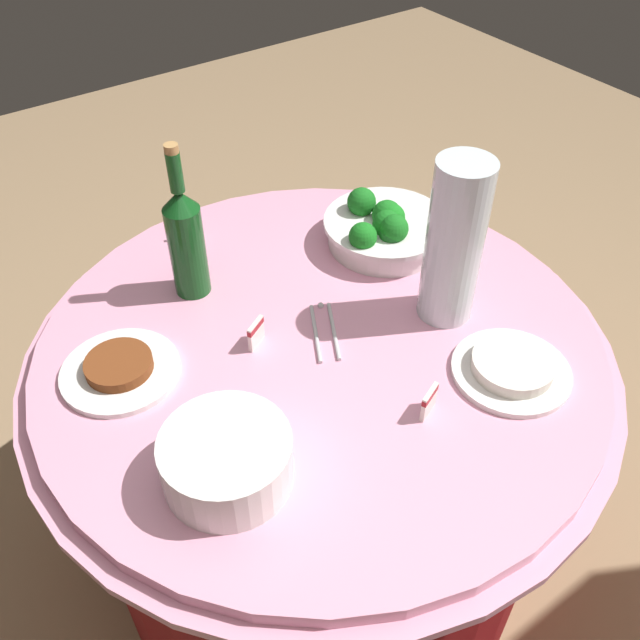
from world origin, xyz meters
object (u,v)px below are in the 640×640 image
(label_placard_rear, at_px, (429,401))
(label_placard_front, at_px, (191,227))
(broccoli_bowl, at_px, (385,228))
(serving_tongs, at_px, (325,330))
(food_plate_rice, at_px, (512,368))
(wine_bottle, at_px, (186,239))
(plate_stack, at_px, (227,459))
(decorative_fruit_vase, at_px, (454,247))
(food_plate_stir_fry, at_px, (120,369))
(label_placard_mid, at_px, (256,332))

(label_placard_rear, bearing_deg, label_placard_front, -82.16)
(broccoli_bowl, distance_m, label_placard_front, 0.44)
(serving_tongs, distance_m, label_placard_rear, 0.27)
(broccoli_bowl, relative_size, label_placard_front, 5.09)
(broccoli_bowl, xyz_separation_m, food_plate_rice, (0.06, 0.45, -0.03))
(label_placard_rear, bearing_deg, food_plate_rice, 174.23)
(wine_bottle, height_order, label_placard_front, wine_bottle)
(serving_tongs, height_order, label_placard_rear, label_placard_rear)
(wine_bottle, bearing_deg, serving_tongs, 119.85)
(plate_stack, xyz_separation_m, label_placard_front, (-0.25, -0.62, -0.01))
(decorative_fruit_vase, bearing_deg, wine_bottle, -42.73)
(broccoli_bowl, distance_m, food_plate_stir_fry, 0.65)
(wine_bottle, relative_size, label_placard_rear, 6.11)
(decorative_fruit_vase, bearing_deg, broccoli_bowl, -99.81)
(food_plate_rice, bearing_deg, decorative_fruit_vase, -95.10)
(wine_bottle, distance_m, serving_tongs, 0.33)
(serving_tongs, distance_m, food_plate_rice, 0.36)
(wine_bottle, height_order, serving_tongs, wine_bottle)
(wine_bottle, xyz_separation_m, label_placard_rear, (-0.18, 0.54, -0.10))
(food_plate_stir_fry, bearing_deg, label_placard_mid, 162.46)
(food_plate_stir_fry, bearing_deg, wine_bottle, -147.91)
(broccoli_bowl, bearing_deg, serving_tongs, 29.69)
(wine_bottle, distance_m, label_placard_mid, 0.24)
(decorative_fruit_vase, relative_size, food_plate_stir_fry, 1.55)
(label_placard_mid, bearing_deg, label_placard_front, -98.71)
(broccoli_bowl, bearing_deg, decorative_fruit_vase, 80.19)
(broccoli_bowl, relative_size, serving_tongs, 1.73)
(plate_stack, xyz_separation_m, label_placard_rear, (-0.35, 0.08, -0.01))
(food_plate_rice, height_order, label_placard_front, label_placard_front)
(food_plate_stir_fry, xyz_separation_m, food_plate_rice, (-0.59, 0.42, 0.00))
(broccoli_bowl, bearing_deg, wine_bottle, -14.18)
(wine_bottle, bearing_deg, food_plate_stir_fry, 32.09)
(plate_stack, distance_m, food_plate_stir_fry, 0.32)
(plate_stack, xyz_separation_m, label_placard_mid, (-0.19, -0.24, -0.01))
(label_placard_mid, bearing_deg, food_plate_rice, 135.44)
(label_placard_front, bearing_deg, decorative_fruit_vase, 120.19)
(label_placard_mid, relative_size, label_placard_rear, 1.00)
(label_placard_mid, bearing_deg, decorative_fruit_vase, 159.21)
(broccoli_bowl, height_order, wine_bottle, wine_bottle)
(plate_stack, xyz_separation_m, food_plate_rice, (-0.54, 0.10, -0.03))
(wine_bottle, height_order, food_plate_stir_fry, wine_bottle)
(plate_stack, relative_size, wine_bottle, 0.62)
(food_plate_rice, relative_size, label_placard_rear, 4.00)
(plate_stack, bearing_deg, decorative_fruit_vase, -169.98)
(serving_tongs, height_order, food_plate_rice, food_plate_rice)
(label_placard_front, bearing_deg, wine_bottle, 63.57)
(plate_stack, distance_m, decorative_fruit_vase, 0.58)
(decorative_fruit_vase, bearing_deg, label_placard_rear, 41.46)
(wine_bottle, bearing_deg, label_placard_mid, 96.11)
(wine_bottle, relative_size, label_placard_mid, 6.11)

